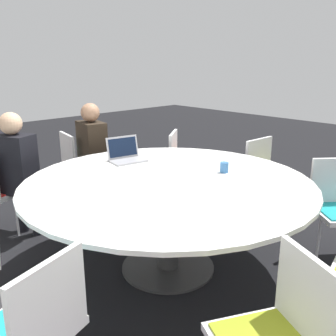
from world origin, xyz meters
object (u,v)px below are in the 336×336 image
at_px(chair_7, 268,173).
at_px(coffee_cup, 224,167).
at_px(chair_4, 279,332).
at_px(person_0, 94,149).
at_px(chair_0, 80,162).
at_px(chair_3, 32,324).
at_px(person_1, 17,166).
at_px(chair_8, 184,162).
at_px(laptop, 126,155).

bearing_deg(chair_7, coffee_cup, 12.38).
height_order(chair_4, chair_7, same).
bearing_deg(chair_7, person_0, -49.22).
bearing_deg(chair_0, chair_3, -25.04).
bearing_deg(chair_0, person_1, -57.24).
bearing_deg(chair_4, coffee_cup, -16.08).
xyz_separation_m(chair_3, coffee_cup, (0.36, -1.83, 0.29)).
height_order(chair_4, person_0, person_0).
height_order(chair_7, chair_8, same).
xyz_separation_m(chair_0, coffee_cup, (-1.89, -0.24, 0.29)).
bearing_deg(coffee_cup, person_1, 35.30).
height_order(chair_3, chair_4, same).
distance_m(chair_8, coffee_cup, 1.28).
relative_size(chair_3, chair_7, 1.00).
distance_m(chair_0, chair_4, 3.15).
relative_size(chair_3, person_1, 0.71).
distance_m(chair_0, chair_8, 1.20).
distance_m(chair_4, laptop, 2.15).
bearing_deg(coffee_cup, laptop, 22.69).
distance_m(chair_0, person_0, 0.32).
height_order(chair_4, person_1, person_1).
relative_size(chair_3, chair_4, 1.00).
distance_m(chair_7, laptop, 1.52).
bearing_deg(chair_4, person_0, 9.41).
relative_size(chair_3, chair_8, 1.00).
bearing_deg(laptop, chair_8, 22.50).
distance_m(chair_0, laptop, 1.08).
xyz_separation_m(person_0, person_1, (-0.10, 0.89, 0.00)).
bearing_deg(chair_4, chair_3, 70.25).
bearing_deg(laptop, chair_0, 93.73).
xyz_separation_m(chair_3, chair_4, (-0.80, -0.76, 0.00)).
distance_m(chair_4, coffee_cup, 1.60).
relative_size(chair_4, person_1, 0.71).
xyz_separation_m(chair_7, chair_8, (0.90, 0.32, 0.00)).
xyz_separation_m(person_1, coffee_cup, (-1.54, -1.09, 0.09)).
relative_size(chair_3, coffee_cup, 9.98).
bearing_deg(person_0, chair_3, -28.97).
bearing_deg(chair_3, chair_0, 36.28).
relative_size(chair_0, chair_7, 1.00).
bearing_deg(person_0, chair_4, -7.02).
distance_m(chair_0, chair_7, 2.10).
distance_m(chair_3, laptop, 1.93).
bearing_deg(chair_4, chair_7, -30.20).
relative_size(chair_8, person_1, 0.71).
distance_m(chair_4, person_1, 2.70).
bearing_deg(chair_7, chair_4, 35.58).
relative_size(chair_7, person_1, 0.71).
height_order(chair_8, person_1, person_1).
relative_size(chair_8, coffee_cup, 9.98).
distance_m(person_0, laptop, 0.81).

